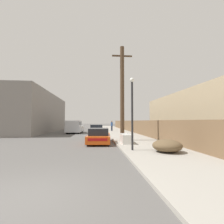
{
  "coord_description": "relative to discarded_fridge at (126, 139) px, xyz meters",
  "views": [
    {
      "loc": [
        1.67,
        -4.28,
        1.8
      ],
      "look_at": [
        3.15,
        11.4,
        2.61
      ],
      "focal_mm": 28.0,
      "sensor_mm": 36.0,
      "label": 1
    }
  ],
  "objects": [
    {
      "name": "building_left_block",
      "position": [
        -12.79,
        17.04,
        2.65
      ],
      "size": [
        7.0,
        20.98,
        6.23
      ],
      "primitive_type": "cube",
      "color": "gray",
      "rests_on": "ground"
    },
    {
      "name": "sidewalk_curb",
      "position": [
        1.32,
        14.61,
        -0.41
      ],
      "size": [
        4.2,
        63.0,
        0.12
      ],
      "primitive_type": "cube",
      "color": "#9E998E",
      "rests_on": "ground"
    },
    {
      "name": "building_right_house",
      "position": [
        8.83,
        3.02,
        1.9
      ],
      "size": [
        6.0,
        19.02,
        4.72
      ],
      "primitive_type": "cube",
      "color": "tan",
      "rests_on": "ground"
    },
    {
      "name": "pedestrian",
      "position": [
        0.47,
        16.72,
        0.53
      ],
      "size": [
        0.34,
        0.34,
        1.71
      ],
      "color": "#282D42",
      "rests_on": "sidewalk_curb"
    },
    {
      "name": "utility_pole",
      "position": [
        0.03,
        2.02,
        3.9
      ],
      "size": [
        1.8,
        0.36,
        8.34
      ],
      "color": "#4C3826",
      "rests_on": "sidewalk_curb"
    },
    {
      "name": "street_lamp",
      "position": [
        -0.18,
        -3.15,
        2.14
      ],
      "size": [
        0.26,
        0.26,
        4.23
      ],
      "color": "#232326",
      "rests_on": "sidewalk_curb"
    },
    {
      "name": "parked_sports_car_red",
      "position": [
        -2.02,
        1.08,
        0.09
      ],
      "size": [
        2.05,
        4.49,
        1.22
      ],
      "rotation": [
        0.0,
        0.0,
        -0.07
      ],
      "color": "#E05114",
      "rests_on": "ground"
    },
    {
      "name": "ground_plane",
      "position": [
        -3.98,
        -8.89,
        -0.47
      ],
      "size": [
        220.0,
        220.0,
        0.0
      ],
      "primitive_type": "plane",
      "color": "#595654"
    },
    {
      "name": "wooden_fence",
      "position": [
        3.27,
        14.22,
        0.53
      ],
      "size": [
        0.08,
        42.73,
        1.74
      ],
      "primitive_type": "cube",
      "color": "brown",
      "rests_on": "sidewalk_curb"
    },
    {
      "name": "pickup_truck",
      "position": [
        -5.38,
        13.03,
        0.46
      ],
      "size": [
        2.28,
        5.31,
        1.85
      ],
      "rotation": [
        0.0,
        0.0,
        3.1
      ],
      "color": "silver",
      "rests_on": "ground"
    },
    {
      "name": "brush_pile",
      "position": [
        1.57,
        -3.94,
        -0.0
      ],
      "size": [
        1.57,
        1.69,
        0.69
      ],
      "color": "brown",
      "rests_on": "sidewalk_curb"
    },
    {
      "name": "car_parked_mid",
      "position": [
        -2.25,
        9.67,
        0.16
      ],
      "size": [
        1.9,
        4.53,
        1.33
      ],
      "rotation": [
        0.0,
        0.0,
        0.04
      ],
      "color": "silver",
      "rests_on": "ground"
    },
    {
      "name": "discarded_fridge",
      "position": [
        0.0,
        0.0,
        0.0
      ],
      "size": [
        0.78,
        1.84,
        0.72
      ],
      "rotation": [
        0.0,
        0.0,
        -0.04
      ],
      "color": "silver",
      "rests_on": "sidewalk_curb"
    }
  ]
}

